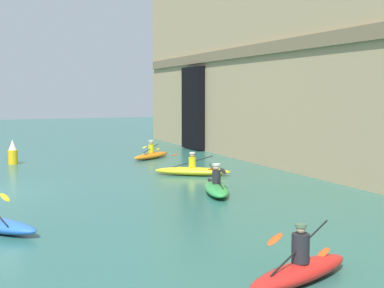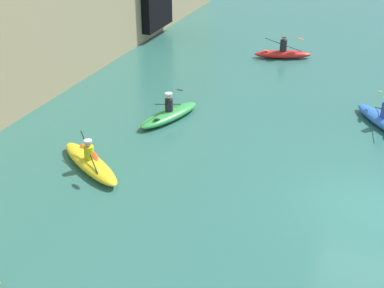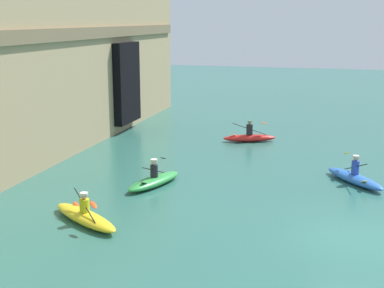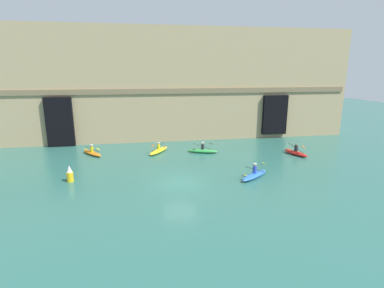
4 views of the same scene
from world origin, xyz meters
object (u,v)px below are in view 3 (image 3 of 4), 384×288
(kayak_yellow, at_px, (85,216))
(kayak_green, at_px, (154,180))
(kayak_red, at_px, (249,137))
(kayak_blue, at_px, (355,178))

(kayak_yellow, relative_size, kayak_green, 1.04)
(kayak_red, bearing_deg, kayak_yellow, 56.19)
(kayak_blue, relative_size, kayak_green, 0.96)
(kayak_red, height_order, kayak_blue, kayak_blue)
(kayak_red, xyz_separation_m, kayak_green, (-9.09, 2.42, -0.02))
(kayak_blue, distance_m, kayak_green, 8.35)
(kayak_red, height_order, kayak_green, kayak_red)
(kayak_yellow, height_order, kayak_red, kayak_red)
(kayak_yellow, xyz_separation_m, kayak_green, (4.49, -0.88, 0.01))
(kayak_yellow, bearing_deg, kayak_blue, 70.84)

